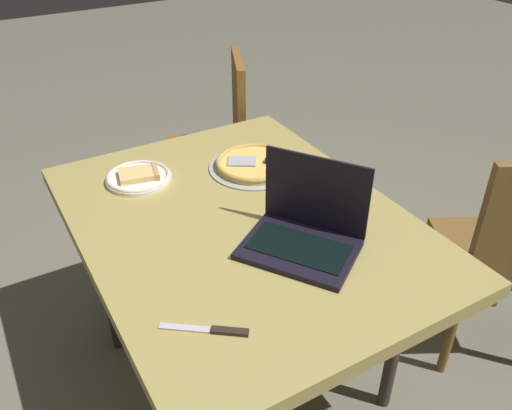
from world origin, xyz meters
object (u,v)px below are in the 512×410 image
object	(u,v)px
dining_table	(241,232)
table_knife	(213,330)
pizza_tray	(255,164)
chair_near	(508,248)
chair_far	(219,140)
pizza_plate	(139,177)
laptop	(305,229)

from	to	relation	value
dining_table	table_knife	size ratio (longest dim) A/B	6.76
dining_table	pizza_tray	xyz separation A→B (m)	(-0.25, 0.19, 0.07)
table_knife	chair_near	size ratio (longest dim) A/B	0.20
pizza_tray	chair_near	xyz separation A→B (m)	(0.62, 0.67, -0.22)
table_knife	chair_far	bearing A→B (deg)	153.06
pizza_plate	pizza_tray	distance (m)	0.41
dining_table	chair_near	size ratio (longest dim) A/B	1.37
dining_table	pizza_tray	world-z (taller)	pizza_tray
laptop	table_knife	bearing A→B (deg)	-65.62
pizza_plate	table_knife	bearing A→B (deg)	-6.58
laptop	pizza_tray	world-z (taller)	laptop
pizza_tray	chair_far	bearing A→B (deg)	165.02
chair_near	chair_far	bearing A→B (deg)	-158.65
pizza_plate	chair_far	xyz separation A→B (m)	(-0.52, 0.56, -0.22)
table_knife	pizza_tray	bearing A→B (deg)	142.95
laptop	chair_far	size ratio (longest dim) A/B	0.43
pizza_plate	chair_near	world-z (taller)	chair_near
chair_near	table_knife	bearing A→B (deg)	-89.42
chair_near	chair_far	xyz separation A→B (m)	(-1.26, -0.49, -0.00)
pizza_plate	pizza_tray	world-z (taller)	pizza_plate
dining_table	pizza_plate	world-z (taller)	pizza_plate
pizza_plate	dining_table	bearing A→B (deg)	27.36
pizza_tray	chair_far	distance (m)	0.71
pizza_tray	chair_far	world-z (taller)	chair_far
laptop	dining_table	bearing A→B (deg)	-155.85
dining_table	pizza_plate	size ratio (longest dim) A/B	5.56
dining_table	laptop	world-z (taller)	laptop
pizza_tray	pizza_plate	bearing A→B (deg)	-107.64
pizza_tray	table_knife	distance (m)	0.79
dining_table	pizza_tray	size ratio (longest dim) A/B	3.80
chair_far	dining_table	bearing A→B (deg)	-22.24
pizza_plate	pizza_tray	xyz separation A→B (m)	(0.12, 0.39, 0.00)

